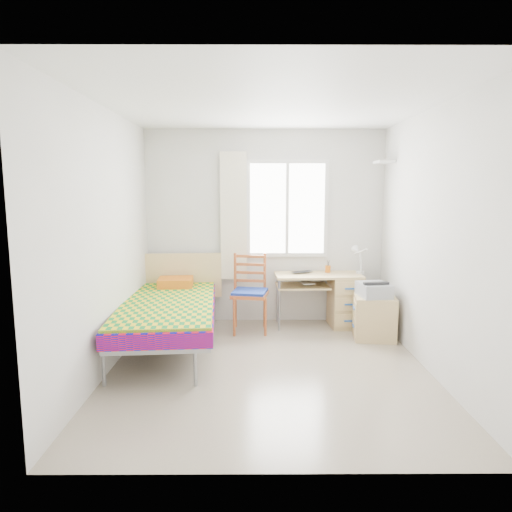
# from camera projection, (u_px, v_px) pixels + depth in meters

# --- Properties ---
(floor) EXTENTS (3.50, 3.50, 0.00)m
(floor) POSITION_uv_depth(u_px,v_px,m) (269.00, 368.00, 4.64)
(floor) COLOR #BCAD93
(floor) RESTS_ON ground
(ceiling) EXTENTS (3.50, 3.50, 0.00)m
(ceiling) POSITION_uv_depth(u_px,v_px,m) (270.00, 104.00, 4.27)
(ceiling) COLOR white
(ceiling) RESTS_ON wall_back
(wall_back) EXTENTS (3.20, 0.00, 3.20)m
(wall_back) POSITION_uv_depth(u_px,v_px,m) (265.00, 227.00, 6.19)
(wall_back) COLOR silver
(wall_back) RESTS_ON ground
(wall_left) EXTENTS (0.00, 3.50, 3.50)m
(wall_left) POSITION_uv_depth(u_px,v_px,m) (106.00, 242.00, 4.45)
(wall_left) COLOR silver
(wall_left) RESTS_ON ground
(wall_right) EXTENTS (0.00, 3.50, 3.50)m
(wall_right) POSITION_uv_depth(u_px,v_px,m) (432.00, 241.00, 4.47)
(wall_right) COLOR silver
(wall_right) RESTS_ON ground
(window) EXTENTS (1.10, 0.04, 1.30)m
(window) POSITION_uv_depth(u_px,v_px,m) (287.00, 209.00, 6.13)
(window) COLOR white
(window) RESTS_ON wall_back
(curtain) EXTENTS (0.35, 0.05, 1.70)m
(curtain) POSITION_uv_depth(u_px,v_px,m) (234.00, 216.00, 6.10)
(curtain) COLOR white
(curtain) RESTS_ON wall_back
(floating_shelf) EXTENTS (0.20, 0.32, 0.03)m
(floating_shelf) POSITION_uv_depth(u_px,v_px,m) (384.00, 162.00, 5.73)
(floating_shelf) COLOR white
(floating_shelf) RESTS_ON wall_right
(bed) EXTENTS (1.19, 2.28, 0.96)m
(bed) POSITION_uv_depth(u_px,v_px,m) (170.00, 308.00, 5.21)
(bed) COLOR gray
(bed) RESTS_ON floor
(desk) EXTENTS (1.15, 0.57, 0.70)m
(desk) POSITION_uv_depth(u_px,v_px,m) (340.00, 298.00, 6.05)
(desk) COLOR tan
(desk) RESTS_ON floor
(chair) EXTENTS (0.50, 0.50, 1.00)m
(chair) POSITION_uv_depth(u_px,v_px,m) (250.00, 288.00, 5.83)
(chair) COLOR #A75A20
(chair) RESTS_ON floor
(cabinet) EXTENTS (0.54, 0.49, 0.53)m
(cabinet) POSITION_uv_depth(u_px,v_px,m) (374.00, 318.00, 5.54)
(cabinet) COLOR tan
(cabinet) RESTS_ON floor
(printer) EXTENTS (0.39, 0.44, 0.17)m
(printer) POSITION_uv_depth(u_px,v_px,m) (374.00, 289.00, 5.49)
(printer) COLOR #A7ABAF
(printer) RESTS_ON cabinet
(laptop) EXTENTS (0.34, 0.30, 0.02)m
(laptop) POSITION_uv_depth(u_px,v_px,m) (303.00, 273.00, 6.04)
(laptop) COLOR black
(laptop) RESTS_ON desk
(pen_cup) EXTENTS (0.08, 0.08, 0.09)m
(pen_cup) POSITION_uv_depth(u_px,v_px,m) (328.00, 269.00, 6.12)
(pen_cup) COLOR orange
(pen_cup) RESTS_ON desk
(task_lamp) EXTENTS (0.22, 0.32, 0.40)m
(task_lamp) POSITION_uv_depth(u_px,v_px,m) (358.00, 256.00, 5.90)
(task_lamp) COLOR white
(task_lamp) RESTS_ON desk
(book) EXTENTS (0.20, 0.25, 0.02)m
(book) POSITION_uv_depth(u_px,v_px,m) (301.00, 283.00, 5.99)
(book) COLOR gray
(book) RESTS_ON desk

